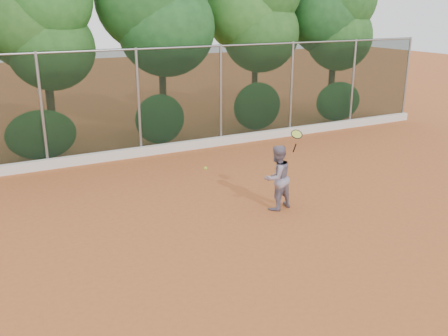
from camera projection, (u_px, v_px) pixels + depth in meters
name	position (u px, v px, depth m)	size (l,w,h in m)	color
ground	(245.00, 235.00, 10.83)	(80.00, 80.00, 0.00)	#A85527
concrete_curb	(143.00, 151.00, 16.53)	(24.00, 0.20, 0.30)	silver
tennis_player	(277.00, 178.00, 12.02)	(0.78, 0.61, 1.61)	gray
chainlink_fence	(139.00, 99.00, 16.16)	(24.09, 0.09, 3.50)	black
foliage_backdrop	(100.00, 17.00, 16.80)	(23.70, 3.63, 7.55)	#3A2716
tennis_racket	(296.00, 136.00, 11.75)	(0.34, 0.31, 0.57)	black
tennis_ball_in_flight	(206.00, 168.00, 10.99)	(0.07, 0.07, 0.07)	#A3C72D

